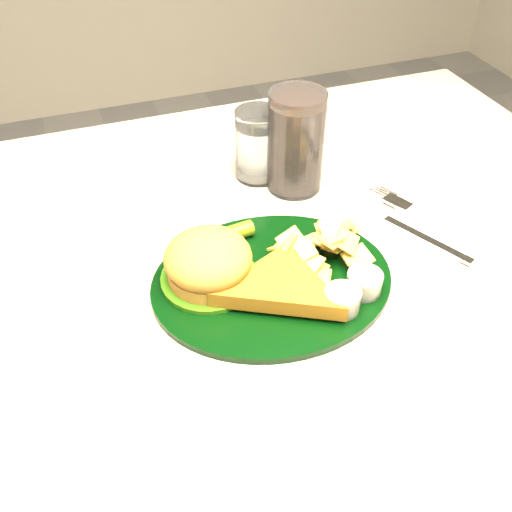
{
  "coord_description": "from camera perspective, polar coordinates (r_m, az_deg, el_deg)",
  "views": [
    {
      "loc": [
        -0.13,
        -0.51,
        1.22
      ],
      "look_at": [
        0.03,
        -0.06,
        0.8
      ],
      "focal_mm": 40.0,
      "sensor_mm": 36.0,
      "label": 1
    }
  ],
  "objects": [
    {
      "name": "fork_napkin",
      "position": [
        0.77,
        16.34,
        2.04
      ],
      "size": [
        0.19,
        0.21,
        0.01
      ],
      "primitive_type": null,
      "rotation": [
        0.0,
        0.0,
        0.45
      ],
      "color": "white",
      "rests_on": "table"
    },
    {
      "name": "dinner_plate",
      "position": [
        0.66,
        1.66,
        -0.72
      ],
      "size": [
        0.3,
        0.25,
        0.06
      ],
      "primitive_type": null,
      "rotation": [
        0.0,
        0.0,
        -0.05
      ],
      "color": "black",
      "rests_on": "table"
    },
    {
      "name": "wrapped_straw",
      "position": [
        0.81,
        -10.55,
        5.24
      ],
      "size": [
        0.21,
        0.17,
        0.01
      ],
      "primitive_type": null,
      "rotation": [
        0.0,
        0.0,
        0.56
      ],
      "color": "white",
      "rests_on": "table"
    },
    {
      "name": "table",
      "position": [
        1.0,
        -2.9,
        -16.8
      ],
      "size": [
        1.2,
        0.8,
        0.75
      ],
      "primitive_type": null,
      "color": "#AEA89D",
      "rests_on": "ground"
    },
    {
      "name": "cola_glass",
      "position": [
        0.8,
        4.0,
        11.28
      ],
      "size": [
        0.09,
        0.09,
        0.14
      ],
      "primitive_type": "cylinder",
      "rotation": [
        0.0,
        0.0,
        0.16
      ],
      "color": "black",
      "rests_on": "table"
    },
    {
      "name": "water_glass",
      "position": [
        0.83,
        0.17,
        11.05
      ],
      "size": [
        0.08,
        0.08,
        0.1
      ],
      "primitive_type": "cylinder",
      "rotation": [
        0.0,
        0.0,
        -0.22
      ],
      "color": "white",
      "rests_on": "table"
    }
  ]
}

